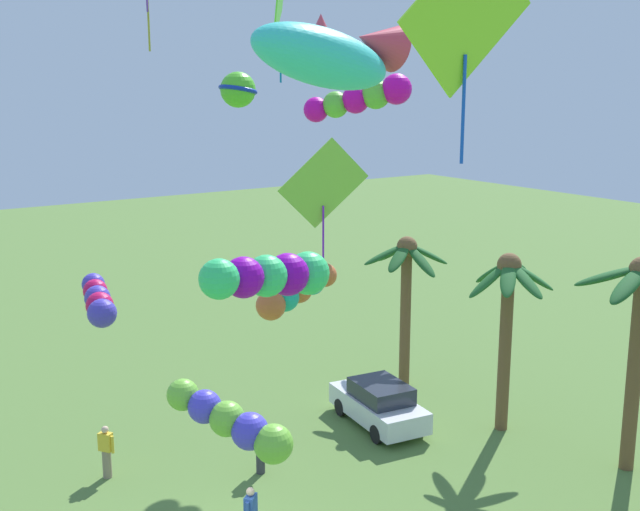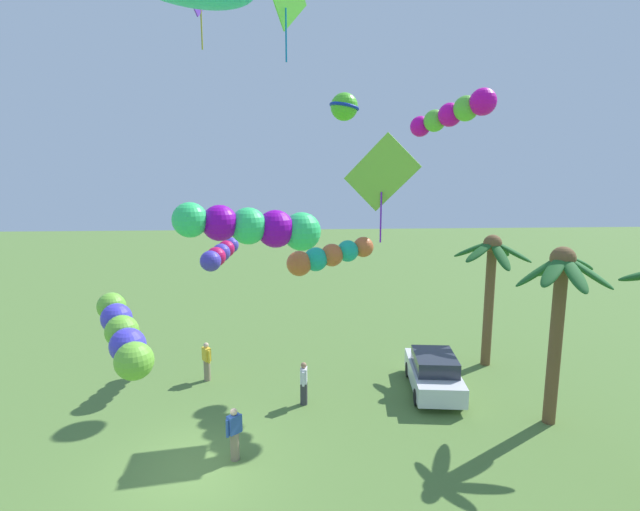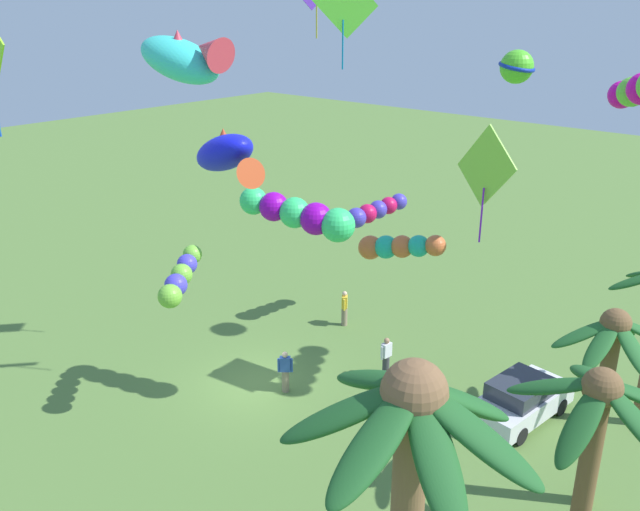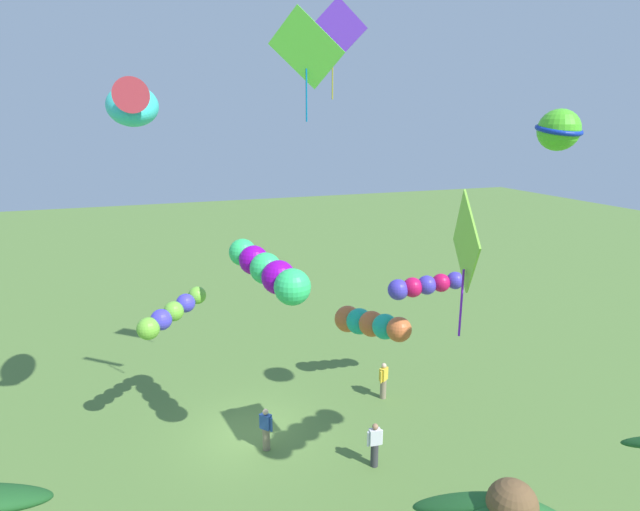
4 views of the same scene
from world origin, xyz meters
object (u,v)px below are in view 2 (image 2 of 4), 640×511
at_px(spectator_0, 234,434).
at_px(kite_tube_10, 328,256).
at_px(kite_diamond_1, 382,174).
at_px(spectator_1, 304,383).
at_px(kite_tube_8, 123,335).
at_px(kite_ball_5, 344,107).
at_px(palm_tree_2, 491,270).
at_px(parked_car_1, 434,372).
at_px(kite_tube_7, 454,113).
at_px(kite_tube_11, 220,254).
at_px(palm_tree_3, 560,296).
at_px(spectator_2, 207,361).
at_px(kite_tube_6, 255,227).

bearing_deg(spectator_0, kite_tube_10, 130.46).
xyz_separation_m(spectator_0, kite_diamond_1, (-4.12, 4.95, 7.39)).
bearing_deg(spectator_1, spectator_0, -33.36).
bearing_deg(kite_tube_8, kite_ball_5, 150.56).
relative_size(palm_tree_2, parked_car_1, 1.40).
distance_m(kite_diamond_1, kite_tube_7, 5.17).
height_order(kite_tube_8, kite_tube_11, kite_tube_8).
bearing_deg(spectator_1, kite_ball_5, 156.78).
relative_size(palm_tree_2, kite_tube_10, 1.96).
bearing_deg(palm_tree_3, spectator_1, -102.61).
bearing_deg(spectator_2, kite_tube_10, 57.08).
bearing_deg(kite_tube_6, palm_tree_2, 123.49).
distance_m(kite_ball_5, kite_tube_11, 8.05).
xyz_separation_m(parked_car_1, kite_tube_10, (1.45, -4.18, 4.80)).
distance_m(kite_tube_6, kite_tube_7, 11.07).
bearing_deg(spectator_2, palm_tree_2, 94.08).
xyz_separation_m(palm_tree_3, kite_tube_7, (-5.59, -1.78, 6.33)).
bearing_deg(kite_tube_11, palm_tree_2, 87.39).
distance_m(spectator_2, kite_tube_10, 7.25).
relative_size(spectator_1, kite_tube_6, 0.41).
relative_size(kite_tube_6, kite_tube_11, 1.28).
bearing_deg(spectator_1, kite_tube_7, 120.60).
height_order(spectator_2, kite_diamond_1, kite_diamond_1).
xyz_separation_m(palm_tree_3, kite_tube_8, (4.18, -12.13, 0.45)).
distance_m(parked_car_1, spectator_1, 5.03).
bearing_deg(kite_ball_5, kite_diamond_1, 15.20).
xyz_separation_m(palm_tree_3, kite_diamond_1, (-2.74, -5.30, 3.84)).
distance_m(kite_tube_8, kite_tube_10, 7.16).
bearing_deg(palm_tree_2, kite_tube_11, -92.61).
bearing_deg(palm_tree_2, palm_tree_3, 1.20).
bearing_deg(palm_tree_3, spectator_2, -108.83).
xyz_separation_m(parked_car_1, kite_tube_8, (6.72, -8.96, 4.06)).
height_order(palm_tree_3, kite_tube_6, kite_tube_6).
xyz_separation_m(parked_car_1, kite_diamond_1, (-0.20, -2.13, 7.45)).
distance_m(spectator_0, kite_tube_10, 6.07).
height_order(kite_tube_7, kite_tube_10, kite_tube_7).
relative_size(spectator_2, kite_tube_11, 0.52).
xyz_separation_m(palm_tree_3, kite_tube_6, (1.30, -9.51, 2.43)).
xyz_separation_m(spectator_2, kite_tube_7, (-1.51, 10.19, 9.88)).
distance_m(parked_car_1, kite_tube_11, 9.77).
distance_m(palm_tree_2, kite_tube_6, 11.57).
xyz_separation_m(kite_tube_8, kite_tube_10, (-5.28, 4.78, 0.74)).
bearing_deg(kite_diamond_1, spectator_2, -101.34).
relative_size(parked_car_1, kite_ball_5, 2.92).
height_order(parked_car_1, kite_tube_11, kite_tube_11).
bearing_deg(kite_tube_11, kite_tube_6, 16.36).
height_order(palm_tree_3, kite_ball_5, kite_ball_5).
relative_size(palm_tree_3, kite_ball_5, 4.26).
bearing_deg(kite_tube_6, spectator_0, -84.19).
distance_m(spectator_1, spectator_2, 4.44).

